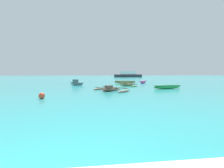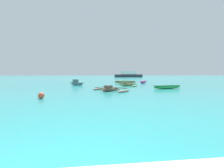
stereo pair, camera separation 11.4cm
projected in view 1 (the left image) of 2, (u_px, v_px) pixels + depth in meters
name	position (u px, v px, depth m)	size (l,w,h in m)	color
moored_boat_0	(110.00, 89.00, 16.57)	(4.10, 4.23, 0.64)	#98755C
moored_boat_1	(77.00, 83.00, 24.28)	(2.48, 1.93, 0.94)	#67979D
moored_boat_2	(167.00, 87.00, 18.74)	(3.85, 1.12, 0.46)	green
moored_boat_3	(127.00, 85.00, 23.00)	(2.52, 3.96, 0.37)	#87B06F
moored_boat_4	(125.00, 82.00, 28.47)	(4.17, 1.41, 0.49)	tan
moored_boat_5	(143.00, 82.00, 29.44)	(2.61, 3.89, 0.45)	#E557B7
mooring_buoy_0	(42.00, 96.00, 11.56)	(0.48, 0.48, 0.48)	#E54C2D
distant_ferry	(128.00, 75.00, 70.42)	(12.85, 2.83, 2.83)	#2D333D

